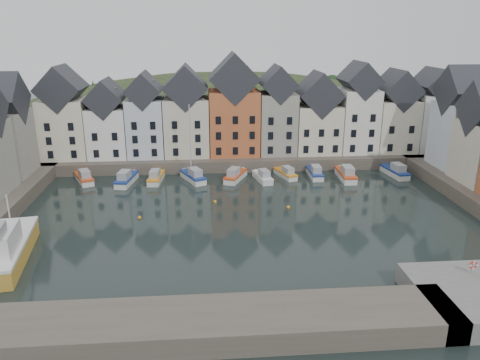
{
  "coord_description": "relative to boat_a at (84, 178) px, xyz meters",
  "views": [
    {
      "loc": [
        -5.51,
        -54.23,
        23.85
      ],
      "look_at": [
        -0.6,
        6.0,
        3.99
      ],
      "focal_mm": 35.0,
      "sensor_mm": 36.0,
      "label": 1
    }
  ],
  "objects": [
    {
      "name": "far_terrace",
      "position": [
        27.9,
        9.0,
        8.16
      ],
      "size": [
        72.37,
        8.16,
        17.78
      ],
      "color": "beige",
      "rests_on": "far_quay"
    },
    {
      "name": "boat_f",
      "position": [
        28.74,
        -1.67,
        -0.05
      ],
      "size": [
        2.94,
        6.07,
        2.24
      ],
      "rotation": [
        0.0,
        0.0,
        0.2
      ],
      "color": "silver",
      "rests_on": "ground"
    },
    {
      "name": "mooring_buoys",
      "position": [
        20.69,
        -13.67,
        -0.57
      ],
      "size": [
        20.5,
        5.5,
        0.5
      ],
      "color": "orange",
      "rests_on": "ground"
    },
    {
      "name": "boat_d",
      "position": [
        17.5,
        -0.8,
        0.1
      ],
      "size": [
        4.55,
        6.82,
        12.55
      ],
      "rotation": [
        0.0,
        0.0,
        0.42
      ],
      "color": "silver",
      "rests_on": "ground"
    },
    {
      "name": "boat_h",
      "position": [
        37.66,
        -0.27,
        -0.02
      ],
      "size": [
        2.03,
        6.14,
        2.34
      ],
      "rotation": [
        0.0,
        0.0,
        -0.02
      ],
      "color": "silver",
      "rests_on": "ground"
    },
    {
      "name": "far_quay",
      "position": [
        24.69,
        11.0,
        0.28
      ],
      "size": [
        90.0,
        16.0,
        2.0
      ],
      "primitive_type": "cube",
      "color": "#4E443C",
      "rests_on": "ground"
    },
    {
      "name": "boat_e",
      "position": [
        24.29,
        -0.9,
        0.01
      ],
      "size": [
        4.41,
        6.64,
        2.45
      ],
      "rotation": [
        0.0,
        0.0,
        -0.42
      ],
      "color": "silver",
      "rests_on": "ground"
    },
    {
      "name": "boat_i",
      "position": [
        42.44,
        -1.91,
        0.08
      ],
      "size": [
        2.49,
        7.11,
        2.7
      ],
      "rotation": [
        0.0,
        0.0,
        -0.04
      ],
      "color": "silver",
      "rests_on": "ground"
    },
    {
      "name": "ground",
      "position": [
        24.69,
        -19.0,
        -0.72
      ],
      "size": [
        260.0,
        260.0,
        0.0
      ],
      "primitive_type": "plane",
      "color": "black",
      "rests_on": "ground"
    },
    {
      "name": "boat_a",
      "position": [
        0.0,
        0.0,
        0.0
      ],
      "size": [
        4.4,
        6.53,
        2.41
      ],
      "rotation": [
        0.0,
        0.0,
        0.43
      ],
      "color": "silver",
      "rests_on": "ground"
    },
    {
      "name": "large_vessel",
      "position": [
        -1.67,
        -27.04,
        0.94
      ],
      "size": [
        5.48,
        13.95,
        7.07
      ],
      "rotation": [
        0.0,
        0.0,
        0.13
      ],
      "color": "gold",
      "rests_on": "ground"
    },
    {
      "name": "boat_g",
      "position": [
        32.79,
        -0.06,
        -0.07
      ],
      "size": [
        3.38,
        5.9,
        2.16
      ],
      "rotation": [
        0.0,
        0.0,
        0.31
      ],
      "color": "silver",
      "rests_on": "ground"
    },
    {
      "name": "boat_j",
      "position": [
        51.22,
        -0.81,
        0.04
      ],
      "size": [
        2.95,
        6.83,
        2.54
      ],
      "rotation": [
        0.0,
        0.0,
        0.14
      ],
      "color": "silver",
      "rests_on": "ground"
    },
    {
      "name": "boat_c",
      "position": [
        11.47,
        -0.69,
        -0.02
      ],
      "size": [
        2.5,
        6.29,
        2.35
      ],
      "rotation": [
        0.0,
        0.0,
        -0.1
      ],
      "color": "silver",
      "rests_on": "ground"
    },
    {
      "name": "life_ring_post",
      "position": [
        43.82,
        -36.57,
        2.14
      ],
      "size": [
        0.8,
        0.17,
        1.3
      ],
      "color": "gray",
      "rests_on": "near_quay"
    },
    {
      "name": "hillside",
      "position": [
        24.71,
        36.99,
        -18.68
      ],
      "size": [
        153.6,
        70.4,
        64.0
      ],
      "color": "black",
      "rests_on": "ground"
    },
    {
      "name": "boat_b",
      "position": [
        6.84,
        -1.36,
        0.04
      ],
      "size": [
        3.13,
        6.91,
        2.56
      ],
      "rotation": [
        0.0,
        0.0,
        -0.16
      ],
      "color": "silver",
      "rests_on": "ground"
    },
    {
      "name": "near_wall",
      "position": [
        14.69,
        -41.0,
        0.28
      ],
      "size": [
        50.0,
        6.0,
        2.0
      ],
      "primitive_type": "cube",
      "color": "#4E443C",
      "rests_on": "ground"
    }
  ]
}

